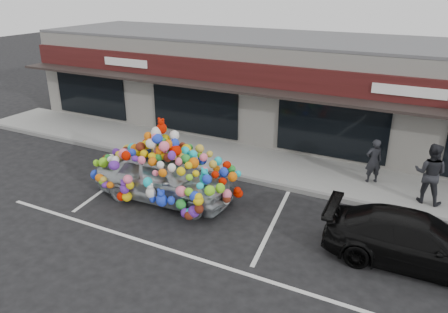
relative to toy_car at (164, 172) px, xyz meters
The scene contains 11 objects.
ground 1.30m from the toy_car, ahead, with size 90.00×90.00×0.00m, color black.
shop_building 8.49m from the toy_car, 83.94° to the left, with size 24.00×7.20×4.31m.
sidewalk 4.11m from the toy_car, 77.24° to the left, with size 26.00×3.00×0.15m, color gray.
kerb 2.72m from the toy_car, 69.85° to the left, with size 26.00×0.18×0.16m, color slate.
parking_stripe_left 2.50m from the toy_car, behind, with size 0.12×4.40×0.01m, color silver.
parking_stripe_mid 3.81m from the toy_car, ahead, with size 0.12×4.40×0.01m, color silver.
lane_line 3.86m from the toy_car, 39.52° to the right, with size 14.00×0.12×0.01m, color silver.
toy_car is the anchor object (origin of this frame).
black_sedan 7.49m from the toy_car, ahead, with size 4.46×1.81×1.29m, color black.
pedestrian_a 7.03m from the toy_car, 35.47° to the left, with size 0.56×0.37×1.55m, color black.
pedestrian_b 8.22m from the toy_car, 24.11° to the left, with size 0.94×0.73×1.93m, color black.
Camera 1 is at (6.65, -10.26, 6.57)m, focal length 35.00 mm.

